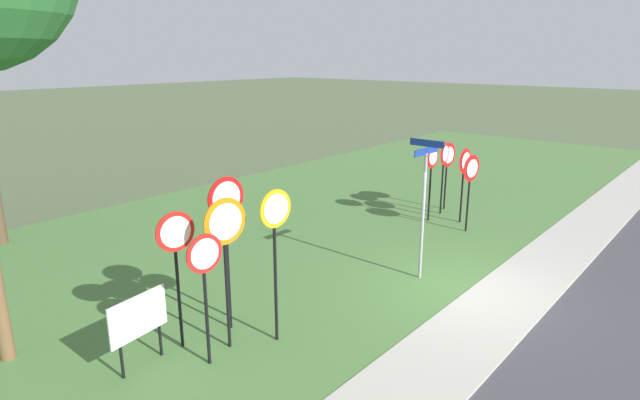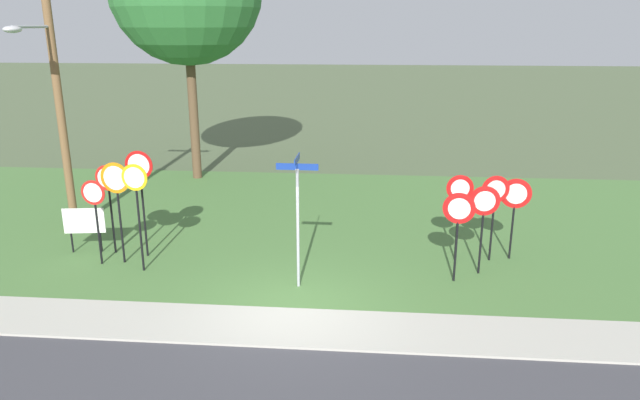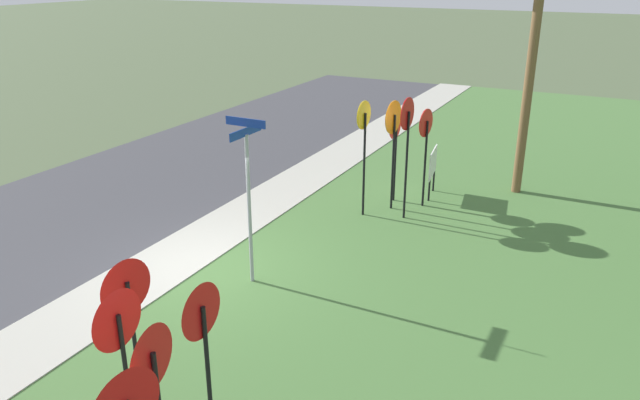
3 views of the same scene
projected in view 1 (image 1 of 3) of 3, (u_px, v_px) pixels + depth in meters
name	position (u px, v px, depth m)	size (l,w,h in m)	color
ground_plane	(467.00, 293.00, 11.21)	(160.00, 160.00, 0.00)	#4C5B3D
sidewalk_strip	(504.00, 303.00, 10.71)	(44.00, 1.60, 0.06)	#ADAA9E
grass_median	(271.00, 233.00, 14.95)	(44.00, 12.00, 0.04)	#477038
stop_sign_near_left	(205.00, 273.00, 8.14)	(0.64, 0.11, 2.26)	black
stop_sign_near_right	(176.00, 251.00, 8.61)	(0.68, 0.13, 2.46)	black
stop_sign_far_left	(226.00, 240.00, 8.54)	(0.79, 0.13, 2.69)	black
stop_sign_far_center	(276.00, 234.00, 8.76)	(0.66, 0.11, 2.78)	black
stop_sign_far_right	(227.00, 220.00, 9.13)	(0.75, 0.11, 2.89)	black
yield_sign_near_left	(465.00, 168.00, 15.38)	(0.75, 0.10, 2.27)	black
yield_sign_near_right	(432.00, 165.00, 15.53)	(0.69, 0.10, 2.32)	black
yield_sign_far_left	(471.00, 175.00, 14.57)	(0.76, 0.15, 2.24)	black
yield_sign_far_right	(445.00, 161.00, 16.23)	(0.73, 0.12, 2.31)	black
yield_sign_center	(448.00, 160.00, 16.76)	(0.79, 0.15, 2.20)	black
street_name_post	(424.00, 198.00, 11.40)	(0.96, 0.82, 3.17)	#9EA0A8
notice_board	(139.00, 320.00, 8.29)	(1.09, 0.19, 1.25)	black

